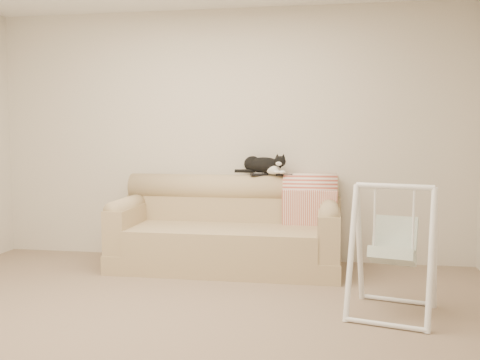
% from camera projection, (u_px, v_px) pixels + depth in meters
% --- Properties ---
extents(ground_plane, '(5.00, 5.00, 0.00)m').
position_uv_depth(ground_plane, '(175.00, 322.00, 3.74)').
color(ground_plane, '#766451').
rests_on(ground_plane, ground).
extents(room_shell, '(5.04, 4.04, 2.60)m').
position_uv_depth(room_shell, '(172.00, 103.00, 3.61)').
color(room_shell, beige).
rests_on(room_shell, ground).
extents(sofa, '(2.20, 0.93, 0.90)m').
position_uv_depth(sofa, '(228.00, 232.00, 5.29)').
color(sofa, tan).
rests_on(sofa, ground).
extents(remote_a, '(0.18, 0.13, 0.03)m').
position_uv_depth(remote_a, '(259.00, 174.00, 5.41)').
color(remote_a, black).
rests_on(remote_a, sofa).
extents(remote_b, '(0.18, 0.07, 0.02)m').
position_uv_depth(remote_b, '(284.00, 175.00, 5.37)').
color(remote_b, black).
rests_on(remote_b, sofa).
extents(tuxedo_cat, '(0.55, 0.32, 0.22)m').
position_uv_depth(tuxedo_cat, '(264.00, 165.00, 5.43)').
color(tuxedo_cat, black).
rests_on(tuxedo_cat, sofa).
extents(throw_blanket, '(0.53, 0.38, 0.58)m').
position_uv_depth(throw_blanket, '(310.00, 193.00, 5.34)').
color(throw_blanket, '#BB4734').
rests_on(throw_blanket, sofa).
extents(baby_swing, '(0.72, 0.75, 0.97)m').
position_uv_depth(baby_swing, '(393.00, 249.00, 3.87)').
color(baby_swing, white).
rests_on(baby_swing, ground).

